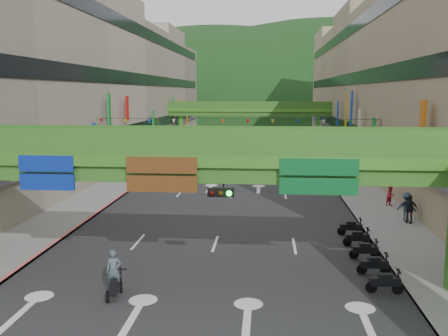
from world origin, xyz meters
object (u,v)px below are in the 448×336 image
object	(u,v)px
overpass_near	(221,173)
pedestrian_red	(391,198)
scooter_rider_near	(114,276)
scooter_rider_mid	(232,165)
car_silver	(225,146)
car_yellow	(259,137)

from	to	relation	value
overpass_near	pedestrian_red	world-z (taller)	overpass_near
overpass_near	scooter_rider_near	xyz separation A→B (m)	(-4.41, -1.17, -4.24)
overpass_near	scooter_rider_mid	world-z (taller)	overpass_near
car_silver	car_yellow	world-z (taller)	car_yellow
car_silver	overpass_near	bearing A→B (deg)	-91.13
scooter_rider_near	pedestrian_red	bearing A→B (deg)	48.85
scooter_rider_mid	car_silver	world-z (taller)	scooter_rider_mid
scooter_rider_mid	pedestrian_red	bearing A→B (deg)	-48.37
scooter_rider_near	car_silver	bearing A→B (deg)	89.71
scooter_rider_mid	pedestrian_red	world-z (taller)	scooter_rider_mid
scooter_rider_near	car_silver	world-z (taller)	scooter_rider_near
car_silver	scooter_rider_near	bearing A→B (deg)	-95.95
overpass_near	car_yellow	distance (m)	69.04
scooter_rider_near	car_yellow	distance (m)	70.24
overpass_near	car_silver	bearing A→B (deg)	94.53
scooter_rider_near	car_yellow	xyz separation A→B (m)	(4.94, 70.06, -0.28)
overpass_near	car_silver	distance (m)	52.65
overpass_near	car_yellow	size ratio (longest dim) A/B	6.99
scooter_rider_near	pedestrian_red	xyz separation A→B (m)	(15.68, 17.94, -0.20)
scooter_rider_mid	pedestrian_red	distance (m)	19.46
overpass_near	car_silver	world-z (taller)	overpass_near
overpass_near	pedestrian_red	distance (m)	20.69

